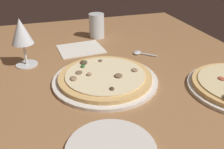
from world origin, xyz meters
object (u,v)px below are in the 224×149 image
wine_glass_far (21,33)px  paper_menu (81,49)px  water_glass (97,27)px  spoon (140,53)px  pizza_main (105,78)px

wine_glass_far → paper_menu: size_ratio=0.96×
wine_glass_far → water_glass: (20.82, -30.94, -6.84)cm
paper_menu → spoon: spoon is taller
spoon → water_glass: bearing=25.1°
paper_menu → wine_glass_far: bearing=107.8°
pizza_main → paper_menu: 28.29cm
wine_glass_far → paper_menu: (8.63, -21.06, -11.57)cm
wine_glass_far → paper_menu: bearing=-67.7°
water_glass → spoon: (-23.82, -11.14, -4.42)cm
pizza_main → spoon: bearing=-48.4°
wine_glass_far → water_glass: 37.92cm
wine_glass_far → spoon: size_ratio=1.98×
paper_menu → spoon: bearing=-123.4°
pizza_main → wine_glass_far: (19.54, 23.44, 10.53)cm
pizza_main → spoon: size_ratio=3.85×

